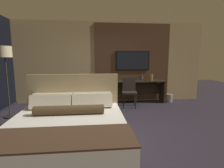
{
  "coord_description": "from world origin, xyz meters",
  "views": [
    {
      "loc": [
        -0.32,
        -3.61,
        1.57
      ],
      "look_at": [
        0.15,
        0.82,
        0.9
      ],
      "focal_mm": 28.0,
      "sensor_mm": 36.0,
      "label": 1
    }
  ],
  "objects_px": {
    "floor_lamp": "(5,58)",
    "book": "(111,80)",
    "tv": "(133,61)",
    "vase_short": "(151,77)",
    "vase_tall": "(142,76)",
    "waste_bin": "(169,98)",
    "bed": "(69,129)",
    "desk": "(133,87)",
    "desk_chair": "(129,89)"
  },
  "relations": [
    {
      "from": "floor_lamp",
      "to": "book",
      "type": "bearing_deg",
      "value": 22.8
    },
    {
      "from": "tv",
      "to": "vase_short",
      "type": "height_order",
      "value": "tv"
    },
    {
      "from": "tv",
      "to": "book",
      "type": "height_order",
      "value": "tv"
    },
    {
      "from": "floor_lamp",
      "to": "vase_tall",
      "type": "relative_size",
      "value": 6.98
    },
    {
      "from": "waste_bin",
      "to": "tv",
      "type": "bearing_deg",
      "value": 167.89
    },
    {
      "from": "bed",
      "to": "vase_tall",
      "type": "distance_m",
      "value": 3.77
    },
    {
      "from": "floor_lamp",
      "to": "book",
      "type": "xyz_separation_m",
      "value": [
        2.81,
        1.18,
        -0.77
      ]
    },
    {
      "from": "floor_lamp",
      "to": "desk",
      "type": "bearing_deg",
      "value": 18.57
    },
    {
      "from": "tv",
      "to": "vase_tall",
      "type": "relative_size",
      "value": 4.51
    },
    {
      "from": "desk",
      "to": "vase_short",
      "type": "height_order",
      "value": "vase_short"
    },
    {
      "from": "tv",
      "to": "vase_tall",
      "type": "xyz_separation_m",
      "value": [
        0.31,
        -0.12,
        -0.55
      ]
    },
    {
      "from": "bed",
      "to": "vase_short",
      "type": "distance_m",
      "value": 3.85
    },
    {
      "from": "vase_short",
      "to": "waste_bin",
      "type": "height_order",
      "value": "vase_short"
    },
    {
      "from": "desk_chair",
      "to": "waste_bin",
      "type": "bearing_deg",
      "value": 21.09
    },
    {
      "from": "tv",
      "to": "vase_short",
      "type": "xyz_separation_m",
      "value": [
        0.61,
        -0.24,
        -0.57
      ]
    },
    {
      "from": "vase_tall",
      "to": "vase_short",
      "type": "bearing_deg",
      "value": -21.74
    },
    {
      "from": "desk",
      "to": "vase_tall",
      "type": "distance_m",
      "value": 0.49
    },
    {
      "from": "desk_chair",
      "to": "waste_bin",
      "type": "distance_m",
      "value": 1.66
    },
    {
      "from": "book",
      "to": "floor_lamp",
      "type": "bearing_deg",
      "value": -157.2
    },
    {
      "from": "desk",
      "to": "tv",
      "type": "distance_m",
      "value": 0.94
    },
    {
      "from": "tv",
      "to": "vase_short",
      "type": "bearing_deg",
      "value": -21.8
    },
    {
      "from": "bed",
      "to": "desk",
      "type": "distance_m",
      "value": 3.51
    },
    {
      "from": "book",
      "to": "vase_tall",
      "type": "bearing_deg",
      "value": 4.88
    },
    {
      "from": "desk",
      "to": "vase_short",
      "type": "xyz_separation_m",
      "value": [
        0.61,
        -0.06,
        0.35
      ]
    },
    {
      "from": "desk_chair",
      "to": "book",
      "type": "xyz_separation_m",
      "value": [
        -0.54,
        0.47,
        0.24
      ]
    },
    {
      "from": "desk",
      "to": "vase_short",
      "type": "distance_m",
      "value": 0.71
    },
    {
      "from": "book",
      "to": "waste_bin",
      "type": "distance_m",
      "value": 2.19
    },
    {
      "from": "floor_lamp",
      "to": "waste_bin",
      "type": "bearing_deg",
      "value": 12.9
    },
    {
      "from": "vase_tall",
      "to": "vase_short",
      "type": "distance_m",
      "value": 0.32
    },
    {
      "from": "bed",
      "to": "vase_tall",
      "type": "xyz_separation_m",
      "value": [
        2.14,
        3.05,
        0.58
      ]
    },
    {
      "from": "bed",
      "to": "vase_tall",
      "type": "height_order",
      "value": "bed"
    },
    {
      "from": "tv",
      "to": "vase_tall",
      "type": "distance_m",
      "value": 0.64
    },
    {
      "from": "tv",
      "to": "book",
      "type": "relative_size",
      "value": 4.99
    },
    {
      "from": "desk",
      "to": "floor_lamp",
      "type": "bearing_deg",
      "value": -161.43
    },
    {
      "from": "desk",
      "to": "tv",
      "type": "xyz_separation_m",
      "value": [
        0.0,
        0.19,
        0.92
      ]
    },
    {
      "from": "bed",
      "to": "waste_bin",
      "type": "height_order",
      "value": "bed"
    },
    {
      "from": "tv",
      "to": "book",
      "type": "xyz_separation_m",
      "value": [
        -0.8,
        -0.22,
        -0.67
      ]
    },
    {
      "from": "waste_bin",
      "to": "vase_tall",
      "type": "bearing_deg",
      "value": 171.14
    },
    {
      "from": "desk_chair",
      "to": "floor_lamp",
      "type": "xyz_separation_m",
      "value": [
        -3.36,
        -0.71,
        1.01
      ]
    },
    {
      "from": "vase_short",
      "to": "book",
      "type": "relative_size",
      "value": 0.91
    },
    {
      "from": "bed",
      "to": "desk_chair",
      "type": "relative_size",
      "value": 2.31
    },
    {
      "from": "floor_lamp",
      "to": "vase_tall",
      "type": "xyz_separation_m",
      "value": [
        3.92,
        1.28,
        -0.65
      ]
    },
    {
      "from": "bed",
      "to": "floor_lamp",
      "type": "distance_m",
      "value": 2.79
    },
    {
      "from": "bed",
      "to": "waste_bin",
      "type": "relative_size",
      "value": 7.58
    },
    {
      "from": "desk",
      "to": "book",
      "type": "height_order",
      "value": "book"
    },
    {
      "from": "floor_lamp",
      "to": "vase_short",
      "type": "relative_size",
      "value": 8.49
    },
    {
      "from": "desk_chair",
      "to": "waste_bin",
      "type": "xyz_separation_m",
      "value": [
        1.55,
        0.41,
        -0.42
      ]
    },
    {
      "from": "desk",
      "to": "waste_bin",
      "type": "distance_m",
      "value": 1.36
    },
    {
      "from": "desk_chair",
      "to": "waste_bin",
      "type": "height_order",
      "value": "desk_chair"
    },
    {
      "from": "waste_bin",
      "to": "desk_chair",
      "type": "bearing_deg",
      "value": -165.03
    }
  ]
}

